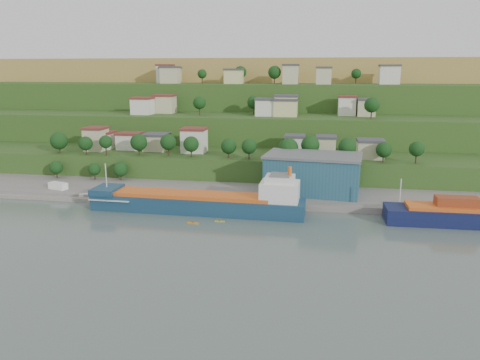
% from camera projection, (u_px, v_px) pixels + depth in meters
% --- Properties ---
extents(ground, '(500.00, 500.00, 0.00)m').
position_uv_depth(ground, '(191.00, 221.00, 132.41)').
color(ground, '#4A5A55').
rests_on(ground, ground).
extents(quay, '(220.00, 26.00, 4.00)m').
position_uv_depth(quay, '(271.00, 198.00, 156.07)').
color(quay, slate).
rests_on(quay, ground).
extents(pebble_beach, '(40.00, 18.00, 2.40)m').
position_uv_depth(pebble_beach, '(55.00, 193.00, 162.37)').
color(pebble_beach, slate).
rests_on(pebble_beach, ground).
extents(hillside, '(360.00, 210.33, 96.00)m').
position_uv_depth(hillside, '(262.00, 138.00, 294.34)').
color(hillside, '#284719').
rests_on(hillside, ground).
extents(cargo_ship_near, '(64.90, 11.65, 16.63)m').
position_uv_depth(cargo_ship_near, '(204.00, 203.00, 140.52)').
color(cargo_ship_near, '#142F4E').
rests_on(cargo_ship_near, ground).
extents(warehouse, '(33.00, 22.48, 12.80)m').
position_uv_depth(warehouse, '(313.00, 173.00, 154.86)').
color(warehouse, '#214E64').
rests_on(warehouse, quay).
extents(caravan, '(7.10, 4.54, 3.07)m').
position_uv_depth(caravan, '(58.00, 187.00, 159.89)').
color(caravan, white).
rests_on(caravan, pebble_beach).
extents(dinghy, '(4.57, 3.12, 0.86)m').
position_uv_depth(dinghy, '(86.00, 195.00, 153.86)').
color(dinghy, silver).
rests_on(dinghy, pebble_beach).
extents(kayak_orange, '(3.54, 0.83, 0.88)m').
position_uv_depth(kayak_orange, '(193.00, 223.00, 130.38)').
color(kayak_orange, orange).
rests_on(kayak_orange, ground).
extents(kayak_yellow, '(2.91, 0.58, 0.72)m').
position_uv_depth(kayak_yellow, '(220.00, 221.00, 131.98)').
color(kayak_yellow, gold).
rests_on(kayak_yellow, ground).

